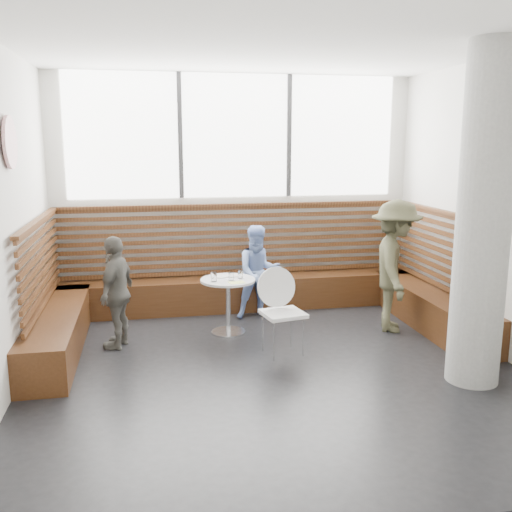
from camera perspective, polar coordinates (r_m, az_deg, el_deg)
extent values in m
cube|color=silver|center=(5.55, 1.96, 4.06)|extent=(5.00, 5.00, 3.20)
cube|color=black|center=(5.97, 1.86, -11.32)|extent=(5.00, 5.00, 0.01)
cube|color=white|center=(5.57, 2.08, 20.57)|extent=(5.00, 5.00, 0.01)
cube|color=white|center=(7.94, -2.07, 11.89)|extent=(4.50, 0.02, 1.65)
cube|color=#3F3F42|center=(7.84, -7.59, 11.81)|extent=(0.06, 0.04, 1.65)
cube|color=#3F3F42|center=(8.07, 3.33, 11.87)|extent=(0.06, 0.04, 1.65)
cube|color=#391F0E|center=(7.99, -1.71, -3.70)|extent=(5.00, 0.50, 0.45)
cube|color=#391F0E|center=(7.01, -18.90, -6.52)|extent=(0.50, 2.50, 0.45)
cube|color=#391F0E|center=(7.76, 16.23, -4.63)|extent=(0.50, 2.50, 0.45)
cube|color=#3D210F|center=(8.00, -1.93, 1.63)|extent=(4.88, 0.08, 0.98)
cube|color=#3D210F|center=(6.86, -20.70, -0.76)|extent=(0.08, 2.38, 0.98)
cube|color=#3D210F|center=(7.68, 17.66, 0.68)|extent=(0.08, 2.38, 0.98)
cylinder|color=gray|center=(5.72, 21.80, 3.47)|extent=(0.50, 0.50, 3.20)
cylinder|color=white|center=(5.89, -23.39, 10.41)|extent=(0.03, 0.50, 0.50)
cylinder|color=silver|center=(7.06, -2.78, -7.59)|extent=(0.42, 0.42, 0.02)
cylinder|color=silver|center=(6.96, -2.80, -5.03)|extent=(0.06, 0.06, 0.65)
cylinder|color=#B7B7BA|center=(6.87, -2.83, -2.42)|extent=(0.66, 0.66, 0.03)
cube|color=white|center=(6.26, 2.72, -5.79)|extent=(0.43, 0.41, 0.04)
cylinder|color=white|center=(6.36, 2.35, -3.10)|extent=(0.45, 0.10, 0.45)
cylinder|color=silver|center=(6.15, 1.45, -8.44)|extent=(0.02, 0.02, 0.44)
cylinder|color=silver|center=(6.23, 4.61, -8.21)|extent=(0.02, 0.02, 0.44)
cylinder|color=silver|center=(6.44, 0.86, -7.53)|extent=(0.02, 0.02, 0.44)
cylinder|color=silver|center=(6.51, 3.88, -7.32)|extent=(0.02, 0.02, 0.44)
imported|color=#45452E|center=(7.17, 13.73, -0.97)|extent=(0.93, 1.19, 1.62)
imported|color=#809DDE|center=(7.48, 0.27, -1.63)|extent=(0.62, 0.49, 1.24)
imported|color=#585750|center=(6.62, -13.74, -3.52)|extent=(0.56, 0.81, 1.28)
cylinder|color=white|center=(6.99, -3.59, -2.03)|extent=(0.20, 0.20, 0.01)
cylinder|color=white|center=(7.03, -2.41, -1.93)|extent=(0.20, 0.20, 0.01)
cylinder|color=white|center=(6.75, -4.24, -2.09)|extent=(0.07, 0.07, 0.11)
cylinder|color=white|center=(6.78, -2.49, -2.05)|extent=(0.06, 0.06, 0.10)
cylinder|color=white|center=(6.89, -1.58, -1.83)|extent=(0.06, 0.06, 0.10)
cube|color=#A5C64C|center=(6.69, -1.94, -2.66)|extent=(0.21, 0.16, 0.00)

